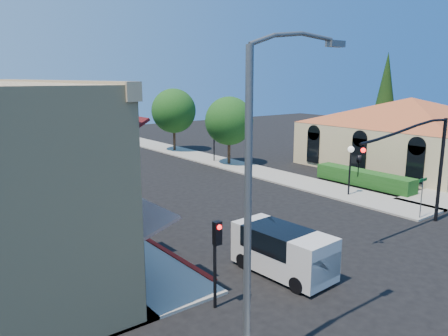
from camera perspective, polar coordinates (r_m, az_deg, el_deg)
ground at (r=21.16m, az=19.54°, el=-11.82°), size 120.00×120.00×0.00m
sidewalk_left at (r=38.90m, az=-25.07°, el=-1.47°), size 3.50×50.00×0.12m
sidewalk_right at (r=45.76m, az=-3.27°, el=1.48°), size 3.50×50.00×0.12m
curb_red_strip at (r=22.21m, az=-9.00°, el=-10.10°), size 0.25×10.00×0.06m
mission_building at (r=44.51m, az=23.02°, el=5.08°), size 30.12×30.12×6.40m
hedge at (r=35.18m, az=17.73°, el=-2.31°), size 1.40×8.00×1.10m
conifer_far at (r=52.81m, az=20.34°, el=9.03°), size 3.20×3.20×11.00m
street_tree_a at (r=41.22m, az=0.67°, el=6.17°), size 4.56×4.56×6.48m
street_tree_b at (r=49.40m, az=-6.59°, el=7.43°), size 4.94×4.94×7.02m
signal_mast_arm at (r=25.66m, az=24.54°, el=1.43°), size 8.01×0.39×6.00m
secondary_signal at (r=15.62m, az=-1.01°, el=-10.45°), size 0.28×0.42×3.32m
cobra_streetlight at (r=11.48m, az=4.49°, el=-3.18°), size 3.60×0.25×9.31m
street_name_sign at (r=27.89m, az=24.45°, el=-2.83°), size 0.80×0.06×2.50m
lamppost_left_near at (r=20.67m, az=-13.14°, el=-3.93°), size 0.44×0.44×3.57m
lamppost_left_far at (r=33.67m, az=-23.15°, el=1.44°), size 0.44×0.44×3.57m
lamppost_right_near at (r=31.50m, az=16.19°, el=1.27°), size 0.44×0.44×3.57m
lamppost_right_far at (r=42.79m, az=-1.32°, el=4.40°), size 0.44×0.44×3.57m
white_van at (r=18.86m, az=7.82°, el=-10.40°), size 2.19×4.55×1.97m
parked_car_a at (r=25.70m, az=-11.98°, el=-5.86°), size 1.59×3.33×1.10m
parked_car_b at (r=26.96m, az=-12.24°, el=-5.06°), size 1.32×3.32×1.07m
parked_car_c at (r=33.00m, az=-17.36°, el=-2.22°), size 1.86×3.90×1.10m
parked_car_d at (r=38.44m, az=-21.12°, el=-0.44°), size 2.61×4.66×1.23m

